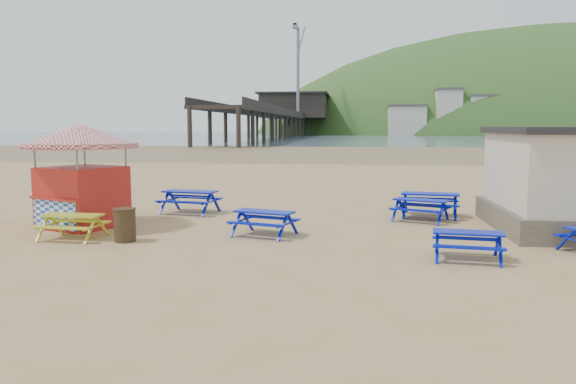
# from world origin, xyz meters

# --- Properties ---
(ground) EXTENTS (400.00, 400.00, 0.00)m
(ground) POSITION_xyz_m (0.00, 0.00, 0.00)
(ground) COLOR tan
(ground) RESTS_ON ground
(wet_sand) EXTENTS (400.00, 400.00, 0.00)m
(wet_sand) POSITION_xyz_m (0.00, 55.00, 0.00)
(wet_sand) COLOR brown
(wet_sand) RESTS_ON ground
(sea) EXTENTS (400.00, 400.00, 0.00)m
(sea) POSITION_xyz_m (0.00, 170.00, 0.01)
(sea) COLOR #445562
(sea) RESTS_ON ground
(picnic_table_blue_a) EXTENTS (2.20, 1.90, 0.82)m
(picnic_table_blue_a) POSITION_xyz_m (-3.52, 2.99, 0.41)
(picnic_table_blue_a) COLOR #010CB6
(picnic_table_blue_a) RESTS_ON ground
(picnic_table_blue_b) EXTENTS (2.16, 1.98, 0.74)m
(picnic_table_blue_b) POSITION_xyz_m (4.68, 2.17, 0.37)
(picnic_table_blue_b) COLOR #010CB6
(picnic_table_blue_b) RESTS_ON ground
(picnic_table_blue_c) EXTENTS (2.20, 1.88, 0.83)m
(picnic_table_blue_c) POSITION_xyz_m (5.12, 3.16, 0.42)
(picnic_table_blue_c) COLOR #010CB6
(picnic_table_blue_c) RESTS_ON ground
(picnic_table_blue_d) EXTENTS (2.07, 1.85, 0.72)m
(picnic_table_blue_d) POSITION_xyz_m (-0.15, -0.93, 0.36)
(picnic_table_blue_d) COLOR #010CB6
(picnic_table_blue_d) RESTS_ON ground
(picnic_table_blue_e) EXTENTS (1.78, 1.51, 0.68)m
(picnic_table_blue_e) POSITION_xyz_m (5.13, -3.33, 0.34)
(picnic_table_blue_e) COLOR #010CB6
(picnic_table_blue_e) RESTS_ON ground
(picnic_table_yellow) EXTENTS (1.76, 1.46, 0.70)m
(picnic_table_yellow) POSITION_xyz_m (-5.45, -2.03, 0.35)
(picnic_table_yellow) COLOR #ACB824
(picnic_table_yellow) RESTS_ON ground
(ice_cream_kiosk) EXTENTS (4.75, 4.75, 3.24)m
(ice_cream_kiosk) POSITION_xyz_m (-6.08, -0.12, 2.04)
(ice_cream_kiosk) COLOR #AD1F18
(ice_cream_kiosk) RESTS_ON ground
(litter_bin) EXTENTS (0.63, 0.63, 0.93)m
(litter_bin) POSITION_xyz_m (-3.84, -2.22, 0.47)
(litter_bin) COLOR #3D2B16
(litter_bin) RESTS_ON ground
(pier) EXTENTS (24.00, 220.00, 39.29)m
(pier) POSITION_xyz_m (-17.99, 178.23, 5.46)
(pier) COLOR black
(pier) RESTS_ON ground
(headland_town) EXTENTS (264.00, 144.00, 108.00)m
(headland_town) POSITION_xyz_m (90.00, 229.68, -9.91)
(headland_town) COLOR #2D4C1E
(headland_town) RESTS_ON ground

